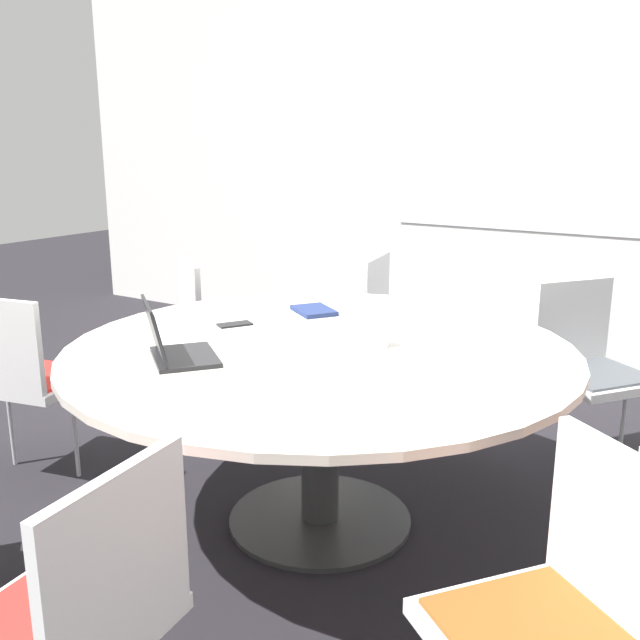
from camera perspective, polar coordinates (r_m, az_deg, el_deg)
The scene contains 13 objects.
ground_plane at distance 2.97m, azimuth -0.00°, elevation -15.75°, with size 16.00×16.00×0.00m, color black.
wall_back at distance 4.91m, azimuth 16.47°, elevation 12.18°, with size 8.00×0.07×2.70m.
conference_table at distance 2.71m, azimuth -0.00°, elevation -4.29°, with size 1.91×1.91×0.73m.
chair_1 at distance 1.74m, azimuth -18.87°, elevation -21.03°, with size 0.47×0.49×0.85m.
chair_2 at distance 1.74m, azimuth 19.06°, elevation -20.96°, with size 0.60×0.60×0.85m.
chair_4 at distance 3.49m, azimuth 20.67°, elevation -2.93°, with size 0.60×0.60×0.85m.
chair_5 at distance 4.00m, azimuth 6.20°, elevation 0.04°, with size 0.50×0.51×0.85m.
chair_6 at distance 3.96m, azimuth -8.49°, elevation -0.18°, with size 0.60×0.60×0.85m.
chair_7 at distance 3.38m, azimuth -22.53°, elevation -3.70°, with size 0.52×0.51×0.85m.
laptop at distance 2.55m, azimuth -11.77°, elevation -2.00°, with size 0.37×0.36×0.21m.
spiral_notebook at distance 3.18m, azimuth -0.49°, elevation 0.76°, with size 0.26×0.24×0.02m.
coffee_cup at distance 2.67m, azimuth 4.79°, elevation -1.24°, with size 0.07×0.07×0.09m.
cell_phone at distance 2.99m, azimuth -6.84°, elevation -0.35°, with size 0.13×0.16×0.01m.
Camera 1 is at (1.38, -2.17, 1.49)m, focal length 40.00 mm.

